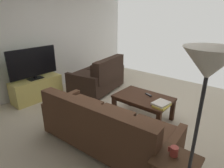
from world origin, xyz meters
TOP-DOWN VIEW (x-y plane):
  - ground_plane at (0.00, 0.00)m, footprint 5.03×5.69m
  - wall_right at (2.51, 0.00)m, footprint 0.12×5.69m
  - sofa_main at (-0.21, 0.87)m, footprint 2.09×0.90m
  - loveseat_near at (1.36, -0.70)m, footprint 1.09×1.46m
  - coffee_table at (-0.20, -0.24)m, footprint 1.02×0.67m
  - floor_lamp at (-1.49, 1.21)m, footprint 0.37×0.37m
  - tv_stand at (2.12, 0.57)m, footprint 0.41×1.11m
  - flat_tv at (2.12, 0.57)m, footprint 0.20×1.09m
  - coffee_mug at (-1.28, 1.03)m, footprint 0.10×0.08m
  - book_stack at (-0.61, -0.11)m, footprint 0.26×0.32m
  - tv_remote at (-0.23, -0.36)m, footprint 0.16×0.10m

SIDE VIEW (x-z plane):
  - ground_plane at x=0.00m, z-range -0.01..0.00m
  - tv_stand at x=2.12m, z-range 0.00..0.50m
  - sofa_main at x=-0.21m, z-range -0.06..0.76m
  - loveseat_near at x=1.36m, z-range -0.08..0.81m
  - coffee_table at x=-0.20m, z-range 0.15..0.60m
  - tv_remote at x=-0.23m, z-range 0.44..0.47m
  - book_stack at x=-0.61m, z-range 0.44..0.51m
  - coffee_mug at x=-1.28m, z-range 0.57..0.67m
  - flat_tv at x=2.12m, z-range 0.52..1.21m
  - wall_right at x=2.51m, z-range 0.00..2.51m
  - floor_lamp at x=-1.49m, z-range 0.62..2.33m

